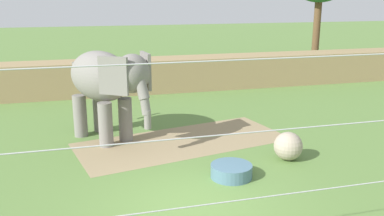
{
  "coord_description": "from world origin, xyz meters",
  "views": [
    {
      "loc": [
        -2.3,
        -8.45,
        4.66
      ],
      "look_at": [
        0.89,
        3.3,
        1.4
      ],
      "focal_mm": 39.49,
      "sensor_mm": 36.0,
      "label": 1
    }
  ],
  "objects": [
    {
      "name": "embankment_wall",
      "position": [
        0.0,
        12.1,
        0.81
      ],
      "size": [
        36.0,
        1.8,
        1.62
      ],
      "primitive_type": "cube",
      "color": "#997F56",
      "rests_on": "ground"
    },
    {
      "name": "cable_fence",
      "position": [
        0.0,
        -3.21,
        2.01
      ],
      "size": [
        9.52,
        0.19,
        3.98
      ],
      "color": "brown",
      "rests_on": "ground"
    },
    {
      "name": "enrichment_ball",
      "position": [
        3.42,
        1.97,
        0.42
      ],
      "size": [
        0.83,
        0.83,
        0.83
      ],
      "primitive_type": "sphere",
      "color": "tan",
      "rests_on": "ground"
    },
    {
      "name": "dirt_patch",
      "position": [
        0.85,
        4.3,
        0.0
      ],
      "size": [
        7.3,
        4.31,
        0.01
      ],
      "primitive_type": "cube",
      "rotation": [
        0.0,
        0.0,
        0.21
      ],
      "color": "#937F5B",
      "rests_on": "ground"
    },
    {
      "name": "water_tub",
      "position": [
        1.4,
        1.23,
        0.18
      ],
      "size": [
        1.1,
        1.1,
        0.35
      ],
      "color": "slate",
      "rests_on": "ground"
    },
    {
      "name": "ground_plane",
      "position": [
        0.0,
        0.0,
        0.0
      ],
      "size": [
        120.0,
        120.0,
        0.0
      ],
      "primitive_type": "plane",
      "color": "#5B7F3D"
    },
    {
      "name": "elephant",
      "position": [
        -1.49,
        5.1,
        1.99
      ],
      "size": [
        2.91,
        3.65,
        3.0
      ],
      "color": "gray",
      "rests_on": "ground"
    }
  ]
}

